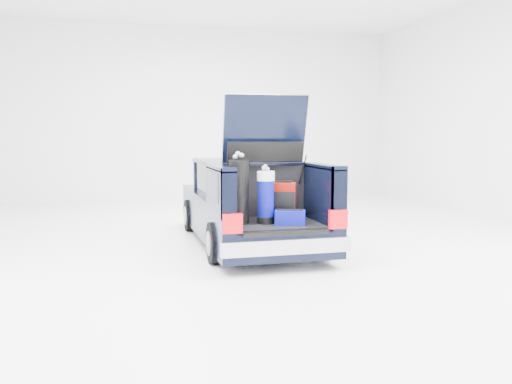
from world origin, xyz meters
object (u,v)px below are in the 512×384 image
object	(u,v)px
red_suitcase	(284,202)
black_golf_bag	(239,192)
car	(247,204)
blue_duffel	(290,217)
blue_golf_bag	(266,197)

from	to	relation	value
red_suitcase	black_golf_bag	world-z (taller)	black_golf_bag
car	black_golf_bag	distance (m)	1.69
car	red_suitcase	xyz separation A→B (m)	(0.21, -1.44, 0.21)
red_suitcase	blue_duffel	xyz separation A→B (m)	(-0.03, -0.40, -0.18)
red_suitcase	black_golf_bag	distance (m)	0.75
blue_golf_bag	blue_duffel	world-z (taller)	blue_golf_bag
blue_golf_bag	blue_duffel	size ratio (longest dim) A/B	1.73
red_suitcase	blue_duffel	world-z (taller)	red_suitcase
blue_golf_bag	car	bearing A→B (deg)	61.68
black_golf_bag	blue_duffel	xyz separation A→B (m)	(0.68, -0.27, -0.36)
car	black_golf_bag	size ratio (longest dim) A/B	4.53
red_suitcase	blue_duffel	bearing A→B (deg)	-71.40
black_golf_bag	blue_duffel	world-z (taller)	black_golf_bag
red_suitcase	blue_duffel	size ratio (longest dim) A/B	1.21
car	blue_duffel	bearing A→B (deg)	-84.28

